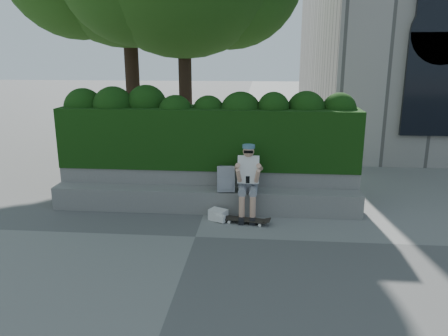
# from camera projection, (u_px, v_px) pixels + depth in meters

# --- Properties ---
(ground) EXTENTS (80.00, 80.00, 0.00)m
(ground) POSITION_uv_depth(u_px,v_px,m) (195.00, 237.00, 7.39)
(ground) COLOR slate
(ground) RESTS_ON ground
(bench_ledge) EXTENTS (6.00, 0.45, 0.45)m
(bench_ledge) POSITION_uv_depth(u_px,v_px,m) (205.00, 200.00, 8.53)
(bench_ledge) COLOR gray
(bench_ledge) RESTS_ON ground
(planter_wall) EXTENTS (6.00, 0.50, 0.75)m
(planter_wall) POSITION_uv_depth(u_px,v_px,m) (208.00, 185.00, 8.95)
(planter_wall) COLOR gray
(planter_wall) RESTS_ON ground
(hedge) EXTENTS (6.00, 1.00, 1.20)m
(hedge) POSITION_uv_depth(u_px,v_px,m) (209.00, 137.00, 8.91)
(hedge) COLOR black
(hedge) RESTS_ON planter_wall
(person) EXTENTS (0.40, 0.76, 1.38)m
(person) POSITION_uv_depth(u_px,v_px,m) (248.00, 178.00, 8.15)
(person) COLOR gray
(person) RESTS_ON ground
(skateboard) EXTENTS (0.83, 0.35, 0.09)m
(skateboard) POSITION_uv_depth(u_px,v_px,m) (245.00, 220.00, 7.95)
(skateboard) COLOR black
(skateboard) RESTS_ON ground
(backpack_plaid) EXTENTS (0.35, 0.21, 0.49)m
(backpack_plaid) POSITION_uv_depth(u_px,v_px,m) (226.00, 179.00, 8.28)
(backpack_plaid) COLOR #A1A1A6
(backpack_plaid) RESTS_ON bench_ledge
(backpack_ground) EXTENTS (0.38, 0.34, 0.20)m
(backpack_ground) POSITION_uv_depth(u_px,v_px,m) (218.00, 215.00, 8.11)
(backpack_ground) COLOR silver
(backpack_ground) RESTS_ON ground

